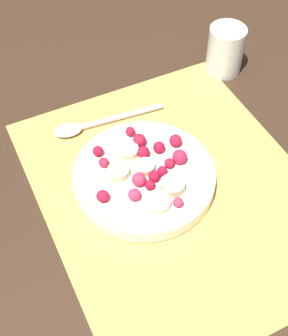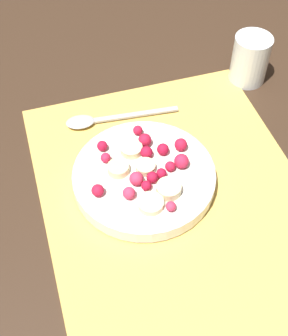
# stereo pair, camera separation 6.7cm
# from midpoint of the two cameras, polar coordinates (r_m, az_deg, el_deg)

# --- Properties ---
(ground_plane) EXTENTS (3.00, 3.00, 0.00)m
(ground_plane) POSITION_cam_midpoint_polar(r_m,az_deg,el_deg) (0.69, 6.46, -3.41)
(ground_plane) COLOR #382619
(placemat) EXTENTS (0.47, 0.38, 0.01)m
(placemat) POSITION_cam_midpoint_polar(r_m,az_deg,el_deg) (0.69, 6.48, -3.26)
(placemat) COLOR #E0B251
(placemat) RESTS_ON ground_plane
(fruit_bowl) EXTENTS (0.21, 0.21, 0.05)m
(fruit_bowl) POSITION_cam_midpoint_polar(r_m,az_deg,el_deg) (0.68, 2.83, -1.03)
(fruit_bowl) COLOR white
(fruit_bowl) RESTS_ON placemat
(spoon) EXTENTS (0.04, 0.19, 0.01)m
(spoon) POSITION_cam_midpoint_polar(r_m,az_deg,el_deg) (0.77, -3.25, 5.77)
(spoon) COLOR #B2B2B7
(spoon) RESTS_ON placemat
(drinking_glass) EXTENTS (0.06, 0.06, 0.09)m
(drinking_glass) POSITION_cam_midpoint_polar(r_m,az_deg,el_deg) (0.86, 15.03, 12.59)
(drinking_glass) COLOR white
(drinking_glass) RESTS_ON ground_plane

